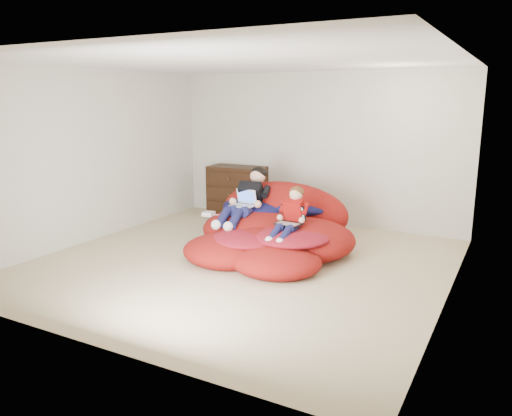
{
  "coord_description": "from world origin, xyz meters",
  "views": [
    {
      "loc": [
        3.07,
        -5.29,
        2.08
      ],
      "look_at": [
        0.11,
        0.2,
        0.7
      ],
      "focal_mm": 35.0,
      "sensor_mm": 36.0,
      "label": 1
    }
  ],
  "objects_px": {
    "older_boy": "(248,197)",
    "younger_boy": "(291,214)",
    "beanbag_pile": "(273,230)",
    "laptop_black": "(291,219)",
    "dresser": "(237,191)",
    "laptop_white": "(244,202)"
  },
  "relations": [
    {
      "from": "older_boy",
      "to": "younger_boy",
      "type": "bearing_deg",
      "value": -25.98
    },
    {
      "from": "beanbag_pile",
      "to": "laptop_black",
      "type": "height_order",
      "value": "beanbag_pile"
    },
    {
      "from": "dresser",
      "to": "older_boy",
      "type": "distance_m",
      "value": 1.7
    },
    {
      "from": "dresser",
      "to": "younger_boy",
      "type": "relative_size",
      "value": 1.28
    },
    {
      "from": "dresser",
      "to": "older_boy",
      "type": "xyz_separation_m",
      "value": [
        0.98,
        -1.37,
        0.24
      ]
    },
    {
      "from": "dresser",
      "to": "laptop_white",
      "type": "bearing_deg",
      "value": -56.39
    },
    {
      "from": "older_boy",
      "to": "laptop_black",
      "type": "height_order",
      "value": "older_boy"
    },
    {
      "from": "younger_boy",
      "to": "dresser",
      "type": "bearing_deg",
      "value": 136.0
    },
    {
      "from": "older_boy",
      "to": "laptop_black",
      "type": "relative_size",
      "value": 3.43
    },
    {
      "from": "beanbag_pile",
      "to": "laptop_black",
      "type": "xyz_separation_m",
      "value": [
        0.41,
        -0.32,
        0.28
      ]
    },
    {
      "from": "beanbag_pile",
      "to": "younger_boy",
      "type": "height_order",
      "value": "younger_boy"
    },
    {
      "from": "younger_boy",
      "to": "laptop_white",
      "type": "bearing_deg",
      "value": 160.27
    },
    {
      "from": "dresser",
      "to": "laptop_white",
      "type": "distance_m",
      "value": 1.79
    },
    {
      "from": "dresser",
      "to": "laptop_black",
      "type": "xyz_separation_m",
      "value": [
        1.86,
        -1.79,
        0.1
      ]
    },
    {
      "from": "older_boy",
      "to": "laptop_black",
      "type": "xyz_separation_m",
      "value": [
        0.87,
        -0.42,
        -0.14
      ]
    },
    {
      "from": "beanbag_pile",
      "to": "laptop_white",
      "type": "relative_size",
      "value": 7.5
    },
    {
      "from": "dresser",
      "to": "younger_boy",
      "type": "distance_m",
      "value": 2.59
    },
    {
      "from": "dresser",
      "to": "beanbag_pile",
      "type": "bearing_deg",
      "value": -45.37
    },
    {
      "from": "younger_boy",
      "to": "laptop_black",
      "type": "xyz_separation_m",
      "value": [
        0.0,
        0.01,
        -0.06
      ]
    },
    {
      "from": "laptop_black",
      "to": "laptop_white",
      "type": "bearing_deg",
      "value": 160.59
    },
    {
      "from": "younger_boy",
      "to": "beanbag_pile",
      "type": "bearing_deg",
      "value": 141.39
    },
    {
      "from": "older_boy",
      "to": "laptop_black",
      "type": "bearing_deg",
      "value": -25.68
    }
  ]
}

